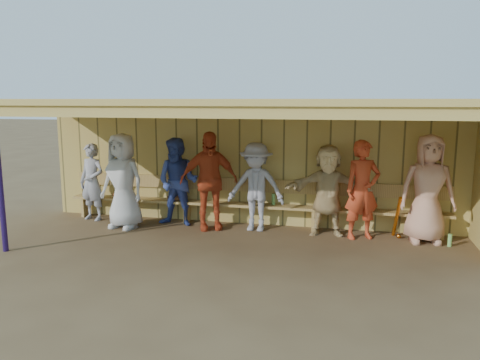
# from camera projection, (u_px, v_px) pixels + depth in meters

# --- Properties ---
(ground) EXTENTS (90.00, 90.00, 0.00)m
(ground) POSITION_uv_depth(u_px,v_px,m) (235.00, 241.00, 8.32)
(ground) COLOR brown
(ground) RESTS_ON ground
(player_a) EXTENTS (0.65, 0.50, 1.60)m
(player_a) POSITION_uv_depth(u_px,v_px,m) (92.00, 182.00, 9.70)
(player_a) COLOR #9B9AA2
(player_a) RESTS_ON ground
(player_b) EXTENTS (1.00, 0.74, 1.86)m
(player_b) POSITION_uv_depth(u_px,v_px,m) (123.00, 181.00, 9.08)
(player_b) COLOR silver
(player_b) RESTS_ON ground
(player_c) EXTENTS (0.88, 0.70, 1.75)m
(player_c) POSITION_uv_depth(u_px,v_px,m) (178.00, 182.00, 9.26)
(player_c) COLOR #374A99
(player_c) RESTS_ON ground
(player_d) EXTENTS (1.20, 0.89, 1.90)m
(player_d) POSITION_uv_depth(u_px,v_px,m) (209.00, 181.00, 8.98)
(player_d) COLOR #C6441F
(player_d) RESTS_ON ground
(player_e) EXTENTS (1.11, 0.66, 1.69)m
(player_e) POSITION_uv_depth(u_px,v_px,m) (256.00, 187.00, 8.90)
(player_e) COLOR #9D9BA4
(player_e) RESTS_ON ground
(player_f) EXTENTS (1.61, 0.65, 1.69)m
(player_f) POSITION_uv_depth(u_px,v_px,m) (328.00, 190.00, 8.60)
(player_f) COLOR #DDBB7C
(player_f) RESTS_ON ground
(player_g) EXTENTS (0.77, 0.65, 1.79)m
(player_g) POSITION_uv_depth(u_px,v_px,m) (362.00, 190.00, 8.37)
(player_g) COLOR #C6401F
(player_g) RESTS_ON ground
(player_h) EXTENTS (1.00, 0.71, 1.91)m
(player_h) POSITION_uv_depth(u_px,v_px,m) (428.00, 189.00, 8.13)
(player_h) COLOR tan
(player_h) RESTS_ON ground
(dugout_structure) EXTENTS (8.80, 3.20, 2.50)m
(dugout_structure) POSITION_uv_depth(u_px,v_px,m) (265.00, 143.00, 8.60)
(dugout_structure) COLOR tan
(dugout_structure) RESTS_ON ground
(bench) EXTENTS (7.60, 0.34, 0.93)m
(bench) POSITION_uv_depth(u_px,v_px,m) (249.00, 199.00, 9.30)
(bench) COLOR tan
(bench) RESTS_ON ground
(dugout_equipment) EXTENTS (6.60, 0.62, 0.80)m
(dugout_equipment) POSITION_uv_depth(u_px,v_px,m) (196.00, 200.00, 9.42)
(dugout_equipment) COLOR orange
(dugout_equipment) RESTS_ON ground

